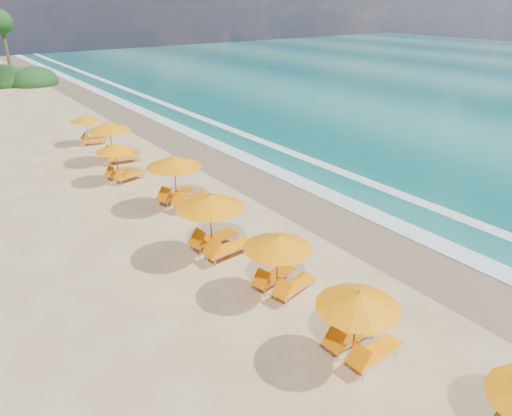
% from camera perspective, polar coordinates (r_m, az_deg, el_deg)
% --- Properties ---
extents(ground, '(160.00, 160.00, 0.00)m').
position_cam_1_polar(ground, '(19.72, -0.00, -3.17)').
color(ground, '#D8BD7F').
rests_on(ground, ground).
extents(wet_sand, '(4.00, 160.00, 0.01)m').
position_cam_1_polar(wet_sand, '(22.06, 8.44, -0.29)').
color(wet_sand, olive).
rests_on(wet_sand, ground).
extents(surf_foam, '(4.00, 160.00, 0.01)m').
position_cam_1_polar(surf_foam, '(23.88, 13.14, 1.36)').
color(surf_foam, white).
rests_on(surf_foam, ground).
extents(station_2, '(2.55, 2.37, 2.31)m').
position_cam_1_polar(station_2, '(13.03, 12.81, -13.37)').
color(station_2, olive).
rests_on(station_2, ground).
extents(station_3, '(2.84, 2.73, 2.32)m').
position_cam_1_polar(station_3, '(15.32, 3.07, -6.41)').
color(station_3, olive).
rests_on(station_3, ground).
extents(station_4, '(2.98, 2.78, 2.68)m').
position_cam_1_polar(station_4, '(17.56, -5.08, -1.46)').
color(station_4, olive).
rests_on(station_4, ground).
extents(station_5, '(3.37, 3.29, 2.66)m').
position_cam_1_polar(station_5, '(22.03, -9.62, 3.79)').
color(station_5, olive).
rests_on(station_5, ground).
extents(station_6, '(2.75, 2.66, 2.21)m').
position_cam_1_polar(station_6, '(26.12, -16.59, 5.84)').
color(station_6, olive).
rests_on(station_6, ground).
extents(station_7, '(3.04, 2.89, 2.58)m').
position_cam_1_polar(station_7, '(29.36, -17.17, 8.20)').
color(station_7, olive).
rests_on(station_7, ground).
extents(station_8, '(2.48, 2.38, 2.04)m').
position_cam_1_polar(station_8, '(33.85, -20.04, 9.37)').
color(station_8, olive).
rests_on(station_8, ground).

